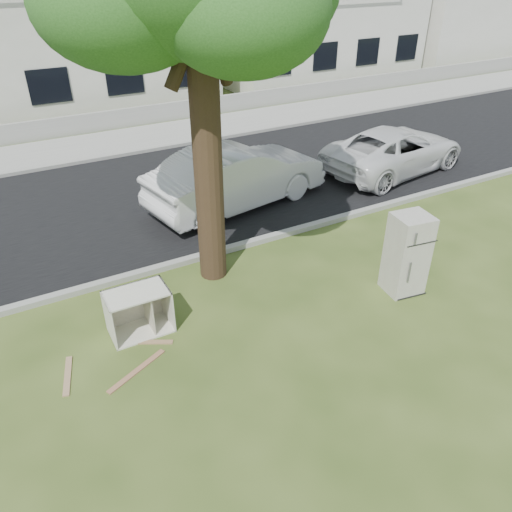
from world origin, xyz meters
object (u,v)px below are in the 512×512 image
cabinet (139,312)px  car_center (237,176)px  fridge (407,254)px  car_right (395,150)px

cabinet → car_center: size_ratio=0.22×
fridge → car_right: 6.40m
car_center → car_right: size_ratio=1.02×
fridge → cabinet: bearing=173.7°
cabinet → fridge: bearing=-14.2°
fridge → car_center: 5.13m
car_right → cabinet: bearing=103.1°
cabinet → car_center: 5.39m
car_right → car_center: bearing=79.7°
car_center → cabinet: bearing=123.7°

